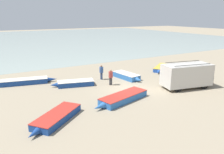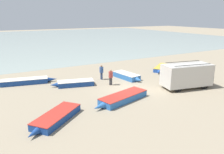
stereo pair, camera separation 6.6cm
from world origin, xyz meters
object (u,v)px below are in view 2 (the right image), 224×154
at_px(fishing_rowboat_2, 27,81).
at_px(fisherman_0, 111,76).
at_px(fishing_rowboat_0, 122,98).
at_px(fisherman_1, 101,71).
at_px(fishing_rowboat_5, 127,76).
at_px(fishing_rowboat_4, 56,117).
at_px(fishing_rowboat_3, 74,83).
at_px(parked_van, 187,75).
at_px(fishing_rowboat_1, 163,68).

relative_size(fishing_rowboat_2, fisherman_0, 3.47).
bearing_deg(fishing_rowboat_0, fisherman_1, -117.42).
bearing_deg(fishing_rowboat_5, fishing_rowboat_4, -65.83).
bearing_deg(fisherman_0, fisherman_1, -170.14).
height_order(fishing_rowboat_3, fishing_rowboat_5, fishing_rowboat_5).
xyz_separation_m(fishing_rowboat_0, fishing_rowboat_4, (-5.78, -0.80, -0.03)).
bearing_deg(parked_van, fisherman_0, 155.86).
height_order(fishing_rowboat_4, fishing_rowboat_5, fishing_rowboat_5).
xyz_separation_m(fishing_rowboat_0, fisherman_0, (1.31, 4.29, 0.69)).
height_order(parked_van, fishing_rowboat_2, parked_van).
height_order(parked_van, fisherman_0, parked_van).
relative_size(fishing_rowboat_2, fishing_rowboat_3, 1.28).
relative_size(fishing_rowboat_1, fisherman_1, 2.76).
relative_size(fishing_rowboat_1, fishing_rowboat_2, 0.80).
xyz_separation_m(fishing_rowboat_3, fishing_rowboat_4, (-3.78, -6.71, -0.01)).
xyz_separation_m(fishing_rowboat_2, fisherman_1, (7.53, -2.45, 0.70)).
bearing_deg(parked_van, fishing_rowboat_3, 159.15).
bearing_deg(fishing_rowboat_1, fisherman_1, -35.31).
xyz_separation_m(fishing_rowboat_3, fisherman_0, (3.31, -1.61, 0.71)).
distance_m(fishing_rowboat_1, fisherman_1, 8.96).
relative_size(fishing_rowboat_1, fisherman_0, 2.77).
height_order(fishing_rowboat_3, fisherman_0, fisherman_0).
bearing_deg(fishing_rowboat_3, fishing_rowboat_0, 123.37).
relative_size(fishing_rowboat_0, fishing_rowboat_5, 1.36).
bearing_deg(parked_van, fisherman_1, 143.63).
bearing_deg(fisherman_0, fishing_rowboat_5, 124.39).
height_order(fishing_rowboat_2, fisherman_0, fisherman_0).
relative_size(parked_van, fisherman_0, 3.17).
bearing_deg(fishing_rowboat_1, fishing_rowboat_0, -2.79).
distance_m(fishing_rowboat_0, fishing_rowboat_5, 6.78).
bearing_deg(fishing_rowboat_3, fishing_rowboat_1, -162.50).
bearing_deg(fisherman_0, fishing_rowboat_3, -103.70).
height_order(parked_van, fishing_rowboat_0, parked_van).
distance_m(parked_van, fisherman_0, 7.49).
bearing_deg(fisherman_0, fishing_rowboat_1, 116.14).
xyz_separation_m(fisherman_0, fisherman_1, (0.09, 2.27, 0.00)).
xyz_separation_m(parked_van, fishing_rowboat_3, (-9.38, 6.00, -1.03)).
bearing_deg(fishing_rowboat_3, fishing_rowboat_5, -169.96).
xyz_separation_m(parked_van, fishing_rowboat_4, (-13.16, -0.71, -1.03)).
bearing_deg(fisherman_1, fishing_rowboat_3, 179.14).
relative_size(fishing_rowboat_1, fishing_rowboat_4, 1.04).
relative_size(fishing_rowboat_3, fisherman_1, 2.71).
xyz_separation_m(fishing_rowboat_3, fisherman_1, (3.41, 0.66, 0.72)).
xyz_separation_m(parked_van, fisherman_1, (-5.97, 6.66, -0.31)).
bearing_deg(fisherman_1, fishing_rowboat_2, 150.18).
bearing_deg(fisherman_1, fishing_rowboat_0, -113.88).
bearing_deg(fishing_rowboat_0, fishing_rowboat_3, -86.59).
distance_m(parked_van, fishing_rowboat_1, 7.33).
distance_m(parked_van, fishing_rowboat_5, 6.50).
bearing_deg(fishing_rowboat_2, fishing_rowboat_0, -44.07).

